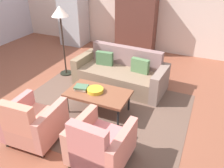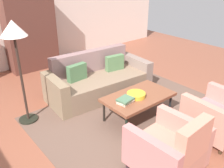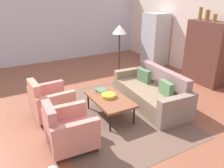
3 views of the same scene
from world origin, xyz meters
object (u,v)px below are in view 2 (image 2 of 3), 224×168
object	(u,v)px
armchair_right	(220,117)
armchair_left	(171,151)
cabinet	(31,34)
coffee_table	(138,98)
couch	(97,81)
book_stack	(125,101)
fruit_bowl	(136,95)
floor_lamp	(15,39)

from	to	relation	value
armchair_right	armchair_left	bearing A→B (deg)	-176.79
cabinet	coffee_table	bearing A→B (deg)	-83.28
couch	coffee_table	distance (m)	1.19
couch	coffee_table	size ratio (longest dim) A/B	1.80
armchair_left	book_stack	xyz separation A→B (m)	(0.26, 1.13, 0.13)
armchair_right	fruit_bowl	xyz separation A→B (m)	(-0.66, 1.17, 0.12)
couch	armchair_left	size ratio (longest dim) A/B	2.45
book_stack	floor_lamp	xyz separation A→B (m)	(-1.18, 1.19, 0.97)
coffee_table	armchair_left	bearing A→B (deg)	-117.09
armchair_left	armchair_right	world-z (taller)	same
fruit_bowl	book_stack	bearing A→B (deg)	-172.23
armchair_right	floor_lamp	bearing A→B (deg)	135.71
couch	floor_lamp	distance (m)	1.92
coffee_table	cabinet	size ratio (longest dim) A/B	0.67
armchair_left	cabinet	world-z (taller)	cabinet
coffee_table	armchair_left	xyz separation A→B (m)	(-0.60, -1.17, -0.05)
armchair_left	floor_lamp	distance (m)	2.72
armchair_left	fruit_bowl	world-z (taller)	armchair_left
couch	floor_lamp	size ratio (longest dim) A/B	1.25
armchair_left	couch	bearing A→B (deg)	72.77
coffee_table	floor_lamp	xyz separation A→B (m)	(-1.52, 1.15, 1.05)
coffee_table	floor_lamp	world-z (taller)	floor_lamp
armchair_left	fruit_bowl	xyz separation A→B (m)	(0.54, 1.17, 0.12)
couch	book_stack	size ratio (longest dim) A/B	7.64
fruit_bowl	floor_lamp	size ratio (longest dim) A/B	0.18
couch	fruit_bowl	xyz separation A→B (m)	(-0.06, -1.19, 0.18)
armchair_right	cabinet	distance (m)	4.71
coffee_table	armchair_right	world-z (taller)	armchair_right
coffee_table	cabinet	world-z (taller)	cabinet
armchair_right	floor_lamp	distance (m)	3.32
fruit_bowl	cabinet	world-z (taller)	cabinet
armchair_left	cabinet	size ratio (longest dim) A/B	0.49
armchair_left	armchair_right	xyz separation A→B (m)	(1.19, 0.00, 0.00)
armchair_left	armchair_right	size ratio (longest dim) A/B	1.00
cabinet	couch	bearing A→B (deg)	-79.61
armchair_left	book_stack	world-z (taller)	armchair_left
cabinet	floor_lamp	xyz separation A→B (m)	(-1.12, -2.26, 0.54)
coffee_table	armchair_right	xyz separation A→B (m)	(0.60, -1.17, -0.05)
couch	book_stack	distance (m)	1.29
fruit_bowl	armchair_right	bearing A→B (deg)	-60.67
coffee_table	book_stack	world-z (taller)	book_stack
armchair_left	fruit_bowl	distance (m)	1.29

